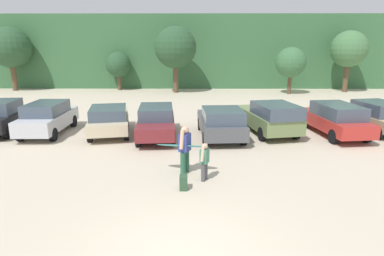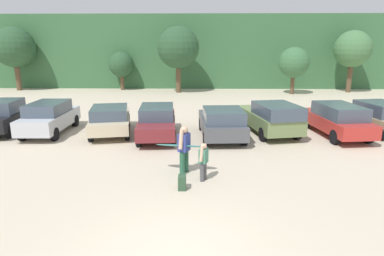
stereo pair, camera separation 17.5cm
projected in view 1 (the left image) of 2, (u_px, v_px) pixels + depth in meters
name	position (u px, v px, depth m)	size (l,w,h in m)	color
hillside_ridge	(192.00, 51.00, 38.76)	(108.00, 12.00, 7.26)	#38663D
tree_left	(10.00, 48.00, 31.54)	(3.83, 3.83, 6.02)	brown
tree_right	(118.00, 65.00, 32.35)	(2.43, 2.43, 3.69)	brown
tree_center	(175.00, 48.00, 30.24)	(3.79, 3.79, 5.99)	brown
tree_center_left	(291.00, 63.00, 29.68)	(2.69, 2.69, 4.15)	brown
tree_ridge_back	(349.00, 49.00, 30.66)	(3.32, 3.32, 5.62)	brown
parked_car_black	(1.00, 116.00, 17.05)	(2.25, 4.38, 1.66)	black
parked_car_silver	(48.00, 117.00, 16.77)	(1.82, 4.30, 1.59)	silver
parked_car_champagne	(109.00, 119.00, 16.70)	(2.62, 4.44, 1.41)	beige
parked_car_maroon	(156.00, 121.00, 16.17)	(2.08, 4.72, 1.51)	maroon
parked_car_dark_gray	(221.00, 122.00, 15.97)	(2.19, 4.42, 1.51)	#4C4F54
parked_car_olive_green	(270.00, 117.00, 16.75)	(2.71, 4.81, 1.64)	#6B7F4C
parked_car_red	(335.00, 118.00, 16.52)	(2.30, 4.82, 1.58)	#B72D28
parked_car_tan	(376.00, 116.00, 17.13)	(2.53, 4.47, 1.57)	tan
person_adult	(185.00, 147.00, 11.57)	(0.45, 0.73, 1.70)	#26593F
person_child	(204.00, 160.00, 11.00)	(0.34, 0.55, 1.28)	#4C4C51
surfboard_teal	(182.00, 146.00, 11.61)	(1.91, 0.77, 0.23)	teal
backpack_dropped	(184.00, 182.00, 10.42)	(0.24, 0.34, 0.45)	#2D4C33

